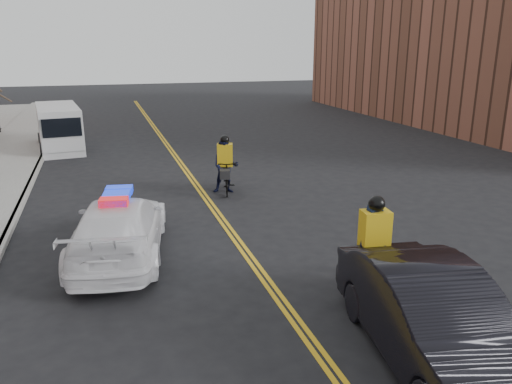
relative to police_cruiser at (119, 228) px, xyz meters
The scene contains 10 objects.
ground 3.35m from the police_cruiser, 20.96° to the right, with size 120.00×120.00×0.00m, color black.
center_line_left 7.49m from the police_cruiser, 66.54° to the left, with size 0.10×60.00×0.01m, color gold.
center_line_right 7.55m from the police_cruiser, 65.42° to the left, with size 0.10×60.00×0.01m, color gold.
curb 7.48m from the police_cruiser, 113.38° to the left, with size 0.20×60.00×0.15m, color gray.
building_across 30.55m from the police_cruiser, 33.91° to the left, with size 12.00×30.00×11.00m, color brown.
police_cruiser is the anchor object (origin of this frame).
dark_sedan 7.67m from the police_cruiser, 52.34° to the right, with size 1.72×4.93×1.63m, color black.
cargo_van 14.81m from the police_cruiser, 98.67° to the left, with size 2.49×5.40×2.18m.
cyclist_near 6.18m from the police_cruiser, 36.61° to the right, with size 1.02×2.31×2.20m.
cyclist_far 6.09m from the police_cruiser, 50.53° to the left, with size 1.08×2.13×2.08m.
Camera 1 is at (-3.26, -10.91, 5.11)m, focal length 35.00 mm.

